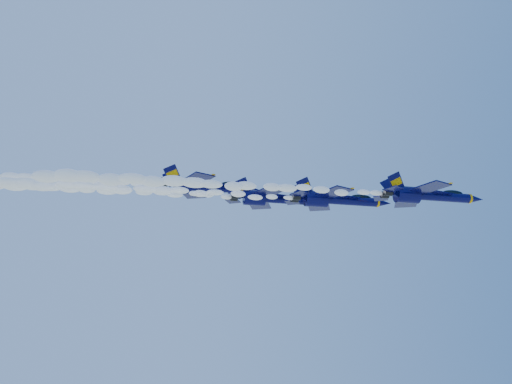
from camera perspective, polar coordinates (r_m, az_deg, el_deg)
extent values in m
cylinder|color=#060638|center=(85.24, 18.23, -0.47)|extent=(7.97, 1.33, 1.33)
ellipsoid|color=#060638|center=(82.62, 14.87, -0.27)|extent=(1.38, 2.39, 5.67)
cone|color=#060638|center=(87.88, 21.14, -0.67)|extent=(2.30, 1.33, 1.33)
cylinder|color=#DF9700|center=(87.32, 20.55, -0.63)|extent=(0.31, 1.38, 1.38)
ellipsoid|color=black|center=(86.18, 19.05, -0.11)|extent=(3.19, 1.04, 0.88)
cube|color=#DF9700|center=(86.10, 19.07, -0.28)|extent=(3.72, 0.89, 0.16)
cube|color=#060638|center=(80.39, 16.99, 0.44)|extent=(4.75, 5.63, 0.16)
cube|color=#060638|center=(86.34, 14.78, -1.01)|extent=(4.75, 5.63, 0.16)
cube|color=#DF9700|center=(81.01, 17.76, 0.44)|extent=(2.14, 4.44, 0.09)
cube|color=#DF9700|center=(86.92, 15.51, -1.00)|extent=(2.14, 4.44, 0.09)
cube|color=#060638|center=(81.41, 13.85, 0.93)|extent=(2.89, 0.91, 3.11)
cube|color=#060638|center=(82.99, 13.31, 0.52)|extent=(2.89, 0.91, 3.11)
cylinder|color=black|center=(80.79, 13.08, -0.04)|extent=(1.06, 0.97, 0.97)
cylinder|color=black|center=(81.78, 12.75, -0.29)|extent=(1.06, 0.97, 0.97)
cube|color=#DF9700|center=(84.16, 16.61, 0.08)|extent=(9.74, 0.31, 0.07)
ellipsoid|color=white|center=(74.67, -3.93, 0.79)|extent=(46.69, 1.85, 1.67)
cylinder|color=#060638|center=(86.52, 9.55, -0.89)|extent=(8.01, 1.33, 1.33)
ellipsoid|color=#060638|center=(84.67, 6.01, -0.70)|extent=(1.39, 2.40, 5.69)
cone|color=#060638|center=(88.49, 12.66, -1.09)|extent=(2.31, 1.33, 1.33)
cylinder|color=#DF9700|center=(88.06, 12.03, -1.05)|extent=(0.31, 1.39, 1.39)
ellipsoid|color=black|center=(87.26, 10.45, -0.53)|extent=(3.20, 1.04, 0.88)
cube|color=#DF9700|center=(87.19, 10.46, -0.70)|extent=(3.74, 0.89, 0.16)
cube|color=#060638|center=(81.98, 7.83, -0.01)|extent=(4.77, 5.65, 0.16)
cube|color=#060638|center=(88.40, 6.30, -1.41)|extent=(4.77, 5.65, 0.16)
cube|color=#DF9700|center=(82.42, 8.64, -0.01)|extent=(2.15, 4.46, 0.09)
cube|color=#DF9700|center=(88.81, 7.06, -1.40)|extent=(2.15, 4.46, 0.09)
cube|color=#060638|center=(83.68, 4.89, 0.47)|extent=(2.90, 0.92, 3.12)
cube|color=#060638|center=(85.38, 4.54, 0.08)|extent=(2.90, 0.92, 3.12)
cylinder|color=black|center=(83.25, 4.09, -0.48)|extent=(1.07, 0.98, 0.98)
cylinder|color=black|center=(84.31, 3.87, -0.72)|extent=(1.07, 0.98, 0.98)
cube|color=#DF9700|center=(85.81, 7.86, -0.35)|extent=(9.79, 0.31, 0.07)
ellipsoid|color=white|center=(80.74, -12.49, 0.27)|extent=(46.69, 1.86, 1.67)
cylinder|color=#060638|center=(90.77, 3.29, -0.79)|extent=(8.03, 1.34, 1.34)
ellipsoid|color=#060638|center=(89.50, -0.18, -0.60)|extent=(1.39, 2.41, 5.71)
cone|color=#060638|center=(92.21, 6.40, -0.98)|extent=(2.32, 1.34, 1.34)
cylinder|color=#DF9700|center=(91.89, 5.76, -0.94)|extent=(0.31, 1.39, 1.39)
ellipsoid|color=black|center=(91.37, 4.20, -0.45)|extent=(3.21, 1.04, 0.88)
cube|color=#DF9700|center=(91.29, 4.21, -0.61)|extent=(3.75, 0.89, 0.16)
cube|color=#060638|center=(86.53, 1.34, 0.06)|extent=(4.78, 5.67, 0.16)
cube|color=#060638|center=(93.17, 0.34, -1.28)|extent=(4.78, 5.67, 0.16)
cube|color=#DF9700|center=(86.84, 2.14, 0.06)|extent=(2.15, 4.47, 0.09)
cube|color=#DF9700|center=(93.46, 1.09, -1.27)|extent=(2.15, 4.47, 0.09)
cube|color=#060638|center=(88.70, -1.30, 0.51)|extent=(2.91, 0.92, 3.13)
cube|color=#060638|center=(90.45, -1.52, 0.14)|extent=(2.91, 0.92, 3.13)
cylinder|color=black|center=(88.39, -2.09, -0.39)|extent=(1.07, 0.98, 0.98)
cylinder|color=black|center=(89.48, -2.22, -0.61)|extent=(1.07, 0.98, 0.98)
cube|color=#DF9700|center=(90.34, 1.64, -0.26)|extent=(9.81, 0.31, 0.07)
ellipsoid|color=white|center=(88.24, -17.56, 0.32)|extent=(46.69, 1.86, 1.68)
cylinder|color=#060638|center=(97.77, -3.48, 0.40)|extent=(8.99, 1.50, 1.50)
ellipsoid|color=#060638|center=(97.10, -7.16, 0.61)|extent=(1.56, 2.70, 6.39)
cone|color=#060638|center=(98.72, -0.16, 0.18)|extent=(2.60, 1.50, 1.50)
cylinder|color=#DF9700|center=(98.50, -0.84, 0.22)|extent=(0.35, 1.56, 1.56)
ellipsoid|color=black|center=(98.25, -2.49, 0.75)|extent=(3.60, 1.17, 0.99)
cube|color=#DF9700|center=(98.16, -2.50, 0.58)|extent=(4.20, 1.00, 0.18)
cube|color=#060638|center=(93.50, -5.84, 1.33)|extent=(5.35, 6.35, 0.18)
cube|color=#060638|center=(101.04, -6.34, -0.14)|extent=(5.35, 6.35, 0.18)
cube|color=#DF9700|center=(93.67, -4.99, 1.33)|extent=(2.41, 5.00, 0.10)
cube|color=#DF9700|center=(101.20, -5.55, -0.14)|extent=(2.41, 5.00, 0.10)
cube|color=#060638|center=(96.48, -8.36, 1.76)|extent=(3.25, 1.03, 3.50)
cube|color=#060638|center=(98.46, -8.45, 1.35)|extent=(3.25, 1.03, 3.50)
cylinder|color=black|center=(96.28, -9.19, 0.84)|extent=(1.20, 1.10, 1.10)
cylinder|color=black|center=(97.51, -9.24, 0.59)|extent=(1.20, 1.10, 1.10)
cube|color=#DF9700|center=(97.66, -5.21, 0.95)|extent=(10.99, 0.35, 0.08)
ellipsoid|color=white|center=(98.87, -23.15, 1.43)|extent=(46.69, 2.09, 1.88)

